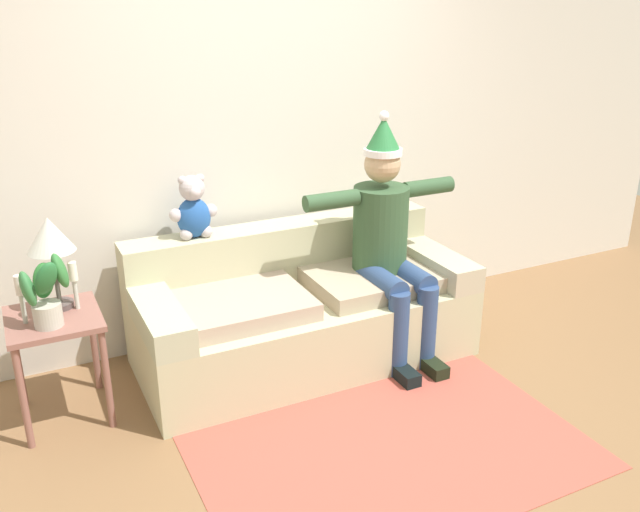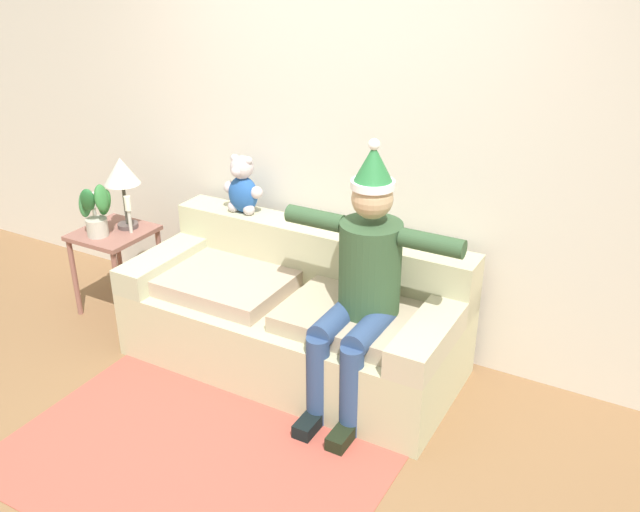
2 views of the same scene
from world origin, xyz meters
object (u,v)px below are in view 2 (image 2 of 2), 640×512
(couch, at_px, (296,315))
(person_seated, at_px, (362,279))
(candle_short, at_px, (128,209))
(potted_plant, at_px, (96,210))
(teddy_bear, at_px, (243,187))
(side_table, at_px, (115,245))
(table_lamp, at_px, (122,174))
(candle_tall, at_px, (93,206))

(couch, distance_m, person_seated, 0.70)
(candle_short, bearing_deg, potted_plant, -135.67)
(person_seated, distance_m, teddy_bear, 1.18)
(person_seated, height_order, candle_short, person_seated)
(side_table, height_order, table_lamp, table_lamp)
(person_seated, distance_m, table_lamp, 1.91)
(teddy_bear, bearing_deg, potted_plant, -153.83)
(teddy_bear, distance_m, side_table, 1.03)
(table_lamp, bearing_deg, potted_plant, -108.66)
(candle_tall, bearing_deg, couch, 2.41)
(couch, height_order, table_lamp, table_lamp)
(couch, height_order, side_table, couch)
(couch, height_order, candle_tall, candle_tall)
(person_seated, height_order, table_lamp, person_seated)
(candle_short, bearing_deg, teddy_bear, 21.45)
(teddy_bear, xyz_separation_m, side_table, (-0.86, -0.33, -0.47))
(person_seated, bearing_deg, teddy_bear, 157.56)
(side_table, bearing_deg, table_lamp, 63.18)
(couch, distance_m, teddy_bear, 0.90)
(couch, xyz_separation_m, side_table, (-1.42, -0.05, 0.17))
(couch, xyz_separation_m, candle_tall, (-1.55, -0.07, 0.45))
(person_seated, relative_size, candle_short, 5.77)
(side_table, bearing_deg, candle_short, 17.18)
(couch, xyz_separation_m, table_lamp, (-1.37, 0.05, 0.66))
(teddy_bear, relative_size, side_table, 0.64)
(couch, relative_size, candle_tall, 7.87)
(couch, height_order, person_seated, person_seated)
(couch, xyz_separation_m, teddy_bear, (-0.56, 0.28, 0.64))
(side_table, xyz_separation_m, candle_short, (0.13, 0.04, 0.27))
(table_lamp, height_order, candle_tall, table_lamp)
(table_lamp, bearing_deg, teddy_bear, 15.86)
(side_table, distance_m, candle_short, 0.31)
(couch, xyz_separation_m, candle_short, (-1.29, -0.01, 0.45))
(potted_plant, bearing_deg, person_seated, -0.29)
(person_seated, distance_m, candle_tall, 2.07)
(side_table, bearing_deg, teddy_bear, 20.82)
(teddy_bear, relative_size, candle_short, 1.46)
(side_table, distance_m, candle_tall, 0.30)
(couch, relative_size, teddy_bear, 5.30)
(potted_plant, xyz_separation_m, candle_tall, (-0.11, 0.09, -0.02))
(person_seated, xyz_separation_m, side_table, (-1.93, 0.12, -0.27))
(couch, bearing_deg, potted_plant, -174.04)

